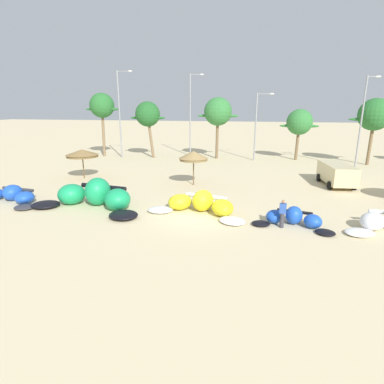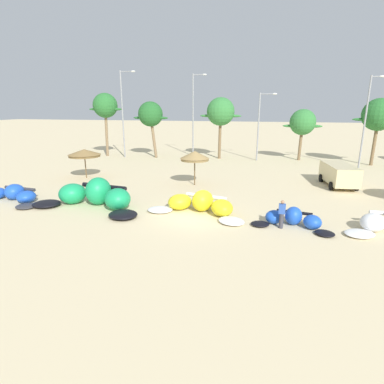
# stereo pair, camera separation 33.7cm
# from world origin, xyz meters

# --- Properties ---
(ground_plane) EXTENTS (260.00, 260.00, 0.00)m
(ground_plane) POSITION_xyz_m (0.00, 0.00, 0.00)
(ground_plane) COLOR beige
(kite_far_left) EXTENTS (6.40, 3.14, 1.14)m
(kite_far_left) POSITION_xyz_m (-13.49, 0.20, 0.44)
(kite_far_left) COLOR #333338
(kite_far_left) RESTS_ON ground
(kite_left) EXTENTS (8.31, 4.28, 1.90)m
(kite_left) POSITION_xyz_m (-6.91, 0.45, 0.73)
(kite_left) COLOR black
(kite_left) RESTS_ON ground
(kite_left_of_center) EXTENTS (6.65, 3.77, 1.38)m
(kite_left_of_center) POSITION_xyz_m (0.33, 0.88, 0.53)
(kite_left_of_center) COLOR white
(kite_left_of_center) RESTS_ON ground
(kite_center) EXTENTS (4.65, 2.52, 1.05)m
(kite_center) POSITION_xyz_m (5.91, -0.18, 0.40)
(kite_center) COLOR black
(kite_center) RESTS_ON ground
(beach_umbrella_near_van) EXTENTS (3.00, 3.00, 2.73)m
(beach_umbrella_near_van) POSITION_xyz_m (-12.37, 8.14, 2.38)
(beach_umbrella_near_van) COLOR brown
(beach_umbrella_near_van) RESTS_ON ground
(beach_umbrella_middle) EXTENTS (2.49, 2.49, 2.95)m
(beach_umbrella_middle) POSITION_xyz_m (-1.67, 7.82, 2.54)
(beach_umbrella_middle) COLOR brown
(beach_umbrella_middle) RESTS_ON ground
(parked_van) EXTENTS (2.61, 4.92, 1.84)m
(parked_van) POSITION_xyz_m (10.29, 10.49, 1.09)
(parked_van) COLOR beige
(parked_van) RESTS_ON ground
(person_near_kites) EXTENTS (0.36, 0.24, 1.62)m
(person_near_kites) POSITION_xyz_m (5.25, -0.67, 0.82)
(person_near_kites) COLOR #383842
(person_near_kites) RESTS_ON ground
(palm_leftmost) EXTENTS (4.83, 3.22, 8.33)m
(palm_leftmost) POSITION_xyz_m (-16.99, 21.14, 6.63)
(palm_leftmost) COLOR #7F6647
(palm_leftmost) RESTS_ON ground
(palm_left) EXTENTS (4.79, 3.20, 7.24)m
(palm_left) POSITION_xyz_m (-10.75, 21.41, 5.56)
(palm_left) COLOR #7F6647
(palm_left) RESTS_ON ground
(palm_left_of_gap) EXTENTS (5.28, 3.52, 7.72)m
(palm_left_of_gap) POSITION_xyz_m (-1.75, 22.56, 5.90)
(palm_left_of_gap) COLOR brown
(palm_left_of_gap) RESTS_ON ground
(palm_center_left) EXTENTS (4.73, 3.15, 6.30)m
(palm_center_left) POSITION_xyz_m (8.32, 23.63, 4.67)
(palm_center_left) COLOR brown
(palm_center_left) RESTS_ON ground
(palm_center_right) EXTENTS (5.37, 3.58, 7.50)m
(palm_center_right) POSITION_xyz_m (16.10, 21.77, 5.66)
(palm_center_right) COLOR brown
(palm_center_right) RESTS_ON ground
(lamppost_west) EXTENTS (2.12, 0.24, 10.95)m
(lamppost_west) POSITION_xyz_m (-14.15, 20.62, 6.07)
(lamppost_west) COLOR gray
(lamppost_west) RESTS_ON ground
(lamppost_west_center) EXTENTS (1.90, 0.24, 10.70)m
(lamppost_west_center) POSITION_xyz_m (-5.54, 23.94, 5.91)
(lamppost_west_center) COLOR gray
(lamppost_west_center) RESTS_ON ground
(lamppost_east_center) EXTENTS (2.07, 0.24, 8.18)m
(lamppost_east_center) POSITION_xyz_m (3.23, 22.16, 4.65)
(lamppost_east_center) COLOR gray
(lamppost_east_center) RESTS_ON ground
(lamppost_east) EXTENTS (1.38, 0.24, 9.69)m
(lamppost_east) POSITION_xyz_m (14.29, 19.58, 5.34)
(lamppost_east) COLOR gray
(lamppost_east) RESTS_ON ground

